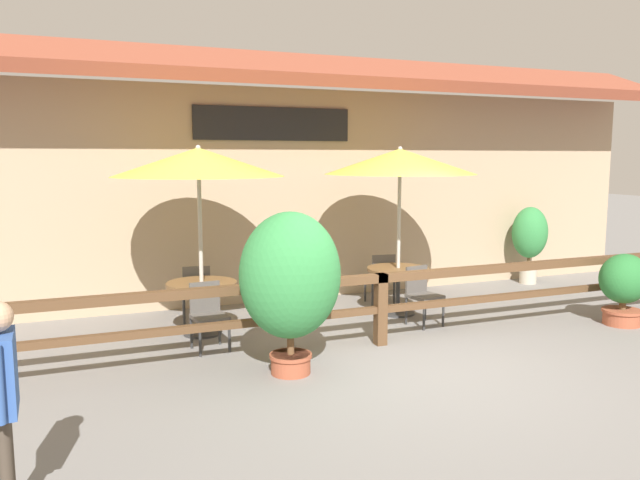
# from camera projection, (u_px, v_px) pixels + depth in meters

# --- Properties ---
(ground_plane) EXTENTS (60.00, 60.00, 0.00)m
(ground_plane) POSITION_uv_depth(u_px,v_px,m) (422.00, 369.00, 7.26)
(ground_plane) COLOR slate
(building_facade) EXTENTS (14.28, 1.49, 4.23)m
(building_facade) POSITION_uv_depth(u_px,v_px,m) (300.00, 174.00, 10.74)
(building_facade) COLOR tan
(building_facade) RESTS_ON ground
(patio_railing) EXTENTS (10.40, 0.14, 0.95)m
(patio_railing) POSITION_uv_depth(u_px,v_px,m) (381.00, 293.00, 8.13)
(patio_railing) COLOR brown
(patio_railing) RESTS_ON ground
(patio_umbrella_near) EXTENTS (2.33, 2.33, 2.62)m
(patio_umbrella_near) POSITION_uv_depth(u_px,v_px,m) (198.00, 162.00, 8.40)
(patio_umbrella_near) COLOR #B7B2A8
(patio_umbrella_near) RESTS_ON ground
(dining_table_near) EXTENTS (0.97, 0.97, 0.74)m
(dining_table_near) POSITION_uv_depth(u_px,v_px,m) (202.00, 293.00, 8.64)
(dining_table_near) COLOR brown
(dining_table_near) RESTS_ON ground
(chair_near_streetside) EXTENTS (0.46, 0.46, 0.86)m
(chair_near_streetside) POSITION_uv_depth(u_px,v_px,m) (208.00, 312.00, 7.97)
(chair_near_streetside) COLOR #514C47
(chair_near_streetside) RESTS_ON ground
(chair_near_wallside) EXTENTS (0.48, 0.48, 0.86)m
(chair_near_wallside) POSITION_uv_depth(u_px,v_px,m) (196.00, 290.00, 9.33)
(chair_near_wallside) COLOR #514C47
(chair_near_wallside) RESTS_ON ground
(patio_umbrella_middle) EXTENTS (2.33, 2.33, 2.62)m
(patio_umbrella_middle) POSITION_uv_depth(u_px,v_px,m) (400.00, 162.00, 9.52)
(patio_umbrella_middle) COLOR #B7B2A8
(patio_umbrella_middle) RESTS_ON ground
(dining_table_middle) EXTENTS (0.97, 0.97, 0.74)m
(dining_table_middle) POSITION_uv_depth(u_px,v_px,m) (398.00, 277.00, 9.76)
(dining_table_middle) COLOR brown
(dining_table_middle) RESTS_ON ground
(chair_middle_streetside) EXTENTS (0.50, 0.50, 0.86)m
(chair_middle_streetside) POSITION_uv_depth(u_px,v_px,m) (422.00, 292.00, 9.15)
(chair_middle_streetside) COLOR #514C47
(chair_middle_streetside) RESTS_ON ground
(chair_middle_wallside) EXTENTS (0.47, 0.47, 0.86)m
(chair_middle_wallside) POSITION_uv_depth(u_px,v_px,m) (381.00, 276.00, 10.42)
(chair_middle_wallside) COLOR #514C47
(chair_middle_wallside) RESTS_ON ground
(potted_plant_tall_tropical) EXTENTS (0.73, 0.66, 1.06)m
(potted_plant_tall_tropical) POSITION_uv_depth(u_px,v_px,m) (624.00, 285.00, 9.13)
(potted_plant_tall_tropical) COLOR #9E4C33
(potted_plant_tall_tropical) RESTS_ON ground
(potted_plant_entrance_palm) EXTENTS (1.16, 1.04, 1.86)m
(potted_plant_entrance_palm) POSITION_uv_depth(u_px,v_px,m) (290.00, 278.00, 6.99)
(potted_plant_entrance_palm) COLOR #9E4C33
(potted_plant_entrance_palm) RESTS_ON ground
(potted_plant_corner_fern) EXTENTS (0.70, 0.63, 1.50)m
(potted_plant_corner_fern) POSITION_uv_depth(u_px,v_px,m) (530.00, 236.00, 12.09)
(potted_plant_corner_fern) COLOR #B7AD99
(potted_plant_corner_fern) RESTS_ON ground
(pedestrian) EXTENTS (0.21, 0.54, 1.52)m
(pedestrian) POSITION_uv_depth(u_px,v_px,m) (1.00, 382.00, 4.13)
(pedestrian) COLOR #42382D
(pedestrian) RESTS_ON ground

